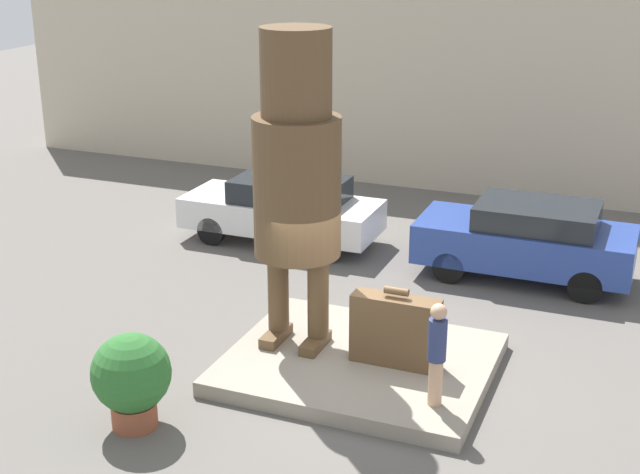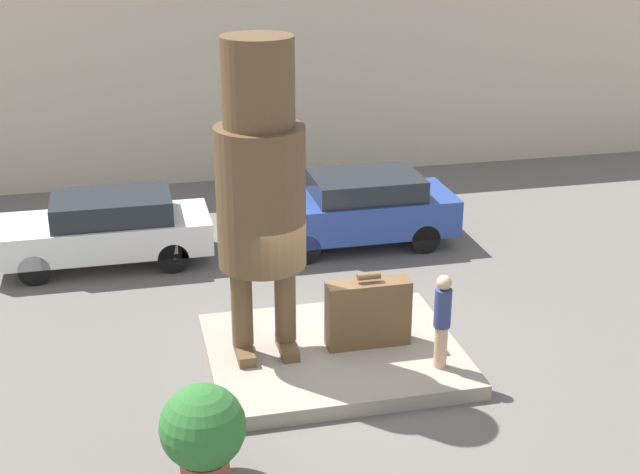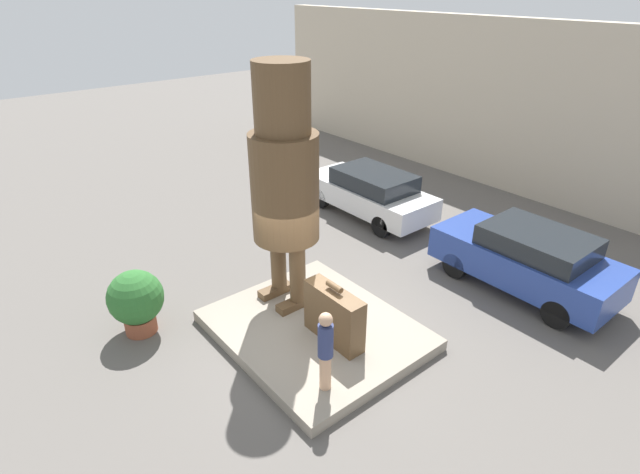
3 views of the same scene
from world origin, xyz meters
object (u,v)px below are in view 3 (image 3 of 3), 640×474
parked_car_white (370,192)px  statue_figure (284,172)px  tourist (326,348)px  planter_pot (136,300)px  giant_suitcase (334,315)px  parked_car_blue (527,258)px

parked_car_white → statue_figure: bearing=116.7°
tourist → planter_pot: bearing=-155.5°
planter_pot → parked_car_white: bearing=98.6°
giant_suitcase → parked_car_white: (-4.13, 5.00, -0.03)m
statue_figure → parked_car_blue: bearing=58.9°
giant_suitcase → parked_car_white: size_ratio=0.32×
giant_suitcase → tourist: tourist is taller
parked_car_white → tourist: bearing=130.1°
parked_car_blue → planter_pot: (-4.14, -7.61, -0.05)m
giant_suitcase → parked_car_white: 6.49m
statue_figure → giant_suitcase: (1.69, -0.14, -2.39)m
parked_car_blue → planter_pot: parked_car_blue is taller
tourist → parked_car_blue: bearing=87.4°
giant_suitcase → parked_car_blue: bearing=76.5°
statue_figure → giant_suitcase: statue_figure is taller
statue_figure → giant_suitcase: bearing=-4.7°
giant_suitcase → parked_car_blue: (1.17, 4.88, 0.02)m
parked_car_blue → planter_pot: 8.66m
parked_car_white → giant_suitcase: bearing=129.5°
parked_car_white → parked_car_blue: 5.30m
statue_figure → parked_car_white: size_ratio=1.17×
parked_car_white → parked_car_blue: size_ratio=1.03×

